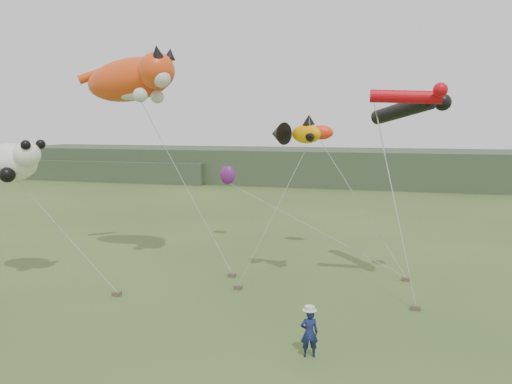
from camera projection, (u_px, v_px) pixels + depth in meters
ground at (271, 344)px, 15.82m from camera, size 120.00×120.00×0.00m
headland at (335, 167)px, 59.07m from camera, size 90.00×13.00×4.00m
festival_attendant at (309, 333)px, 14.87m from camera, size 0.62×0.50×1.48m
sandbag_anchors at (280, 288)px, 21.01m from camera, size 11.99×5.45×0.17m
cat_kite at (136, 78)px, 23.87m from camera, size 6.02×3.21×2.71m
fish_kite at (296, 133)px, 20.92m from camera, size 2.64×1.75×1.28m
tube_kites at (410, 105)px, 20.26m from camera, size 3.25×4.07×1.55m
panda_kite at (13, 161)px, 21.47m from camera, size 2.94×1.90×1.83m
misc_kites at (276, 153)px, 27.73m from camera, size 6.90×2.49×3.53m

